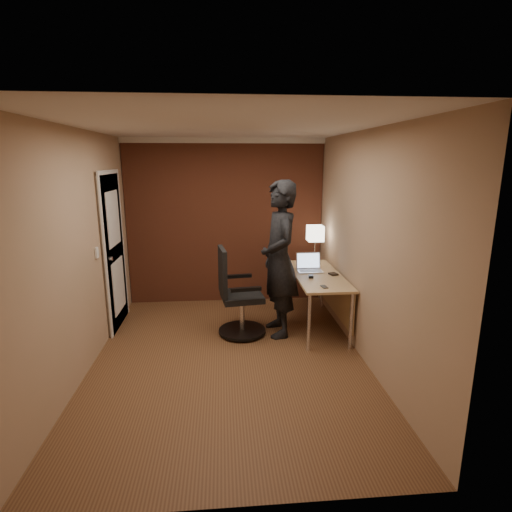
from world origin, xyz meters
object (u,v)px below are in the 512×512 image
at_px(desk_lamp, 315,234).
at_px(phone, 324,287).
at_px(laptop, 309,266).
at_px(person, 279,259).
at_px(office_chair, 236,298).
at_px(wallet, 333,274).
at_px(mouse, 311,276).
at_px(desk, 323,283).

height_order(desk_lamp, phone, desk_lamp).
bearing_deg(desk_lamp, phone, -97.38).
bearing_deg(desk_lamp, laptop, -111.33).
distance_m(phone, person, 0.67).
xyz_separation_m(phone, office_chair, (-1.02, 0.39, -0.24)).
relative_size(laptop, person, 0.17).
distance_m(desk_lamp, laptop, 0.60).
height_order(phone, wallet, wallet).
bearing_deg(person, desk_lamp, 133.74).
xyz_separation_m(desk_lamp, phone, (-0.15, -1.19, -0.41)).
bearing_deg(person, mouse, 83.60).
distance_m(laptop, office_chair, 1.10).
relative_size(desk_lamp, phone, 4.65).
bearing_deg(laptop, desk_lamp, 68.67).
bearing_deg(desk, person, -165.06).
bearing_deg(phone, mouse, 91.73).
height_order(desk_lamp, laptop, desk_lamp).
xyz_separation_m(desk_lamp, office_chair, (-1.17, -0.80, -0.66)).
distance_m(laptop, wallet, 0.36).
bearing_deg(person, phone, 42.90).
bearing_deg(office_chair, phone, -20.69).
relative_size(desk, phone, 13.04).
relative_size(phone, office_chair, 0.10).
bearing_deg(phone, person, 132.62).
xyz_separation_m(desk, phone, (-0.13, -0.56, 0.13)).
height_order(mouse, person, person).
xyz_separation_m(phone, wallet, (0.25, 0.50, 0.01)).
xyz_separation_m(mouse, office_chair, (-0.95, -0.02, -0.25)).
height_order(laptop, office_chair, office_chair).
relative_size(laptop, wallet, 3.02).
bearing_deg(laptop, mouse, -97.91).
bearing_deg(wallet, person, -171.88).
bearing_deg(desk_lamp, office_chair, -145.66).
height_order(laptop, wallet, laptop).
bearing_deg(wallet, phone, -116.31).
distance_m(wallet, office_chair, 1.30).
height_order(desk_lamp, person, person).
bearing_deg(phone, wallet, 55.77).
distance_m(desk_lamp, mouse, 0.91).
xyz_separation_m(laptop, phone, (0.02, -0.74, -0.06)).
height_order(desk, wallet, wallet).
relative_size(desk, laptop, 4.52).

